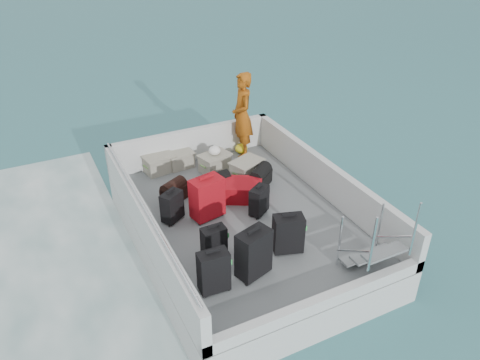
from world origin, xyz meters
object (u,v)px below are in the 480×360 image
object	(u,v)px
suitcase_2	(172,207)
crate_3	(247,170)
suitcase_6	(288,234)
crate_2	(215,163)
suitcase_5	(207,198)
passenger	(242,115)
crate_0	(159,164)
suitcase_1	(214,243)
suitcase_0	(214,272)
crate_1	(180,160)
suitcase_8	(239,190)
suitcase_3	(254,254)
suitcase_7	(259,201)

from	to	relation	value
suitcase_2	crate_3	distance (m)	1.97
suitcase_6	crate_2	distance (m)	2.90
suitcase_5	passenger	world-z (taller)	passenger
suitcase_6	suitcase_5	bearing A→B (deg)	135.20
crate_3	crate_0	bearing A→B (deg)	145.37
suitcase_1	crate_3	xyz separation A→B (m)	(1.58, 1.98, -0.10)
suitcase_0	suitcase_1	distance (m)	0.71
suitcase_5	crate_0	size ratio (longest dim) A/B	1.34
suitcase_1	suitcase_6	size ratio (longest dim) A/B	0.87
suitcase_0	passenger	size ratio (longest dim) A/B	0.36
suitcase_5	crate_2	world-z (taller)	suitcase_5
suitcase_5	crate_1	xyz separation A→B (m)	(0.20, 1.93, -0.23)
suitcase_1	crate_2	bearing A→B (deg)	65.12
suitcase_8	crate_1	world-z (taller)	suitcase_8
suitcase_1	crate_0	size ratio (longest dim) A/B	0.99
crate_1	passenger	distance (m)	1.62
suitcase_0	suitcase_6	size ratio (longest dim) A/B	1.03
suitcase_2	crate_1	size ratio (longest dim) A/B	1.09
crate_0	crate_1	bearing A→B (deg)	0.00
suitcase_1	passenger	world-z (taller)	passenger
suitcase_1	suitcase_2	world-z (taller)	suitcase_1
suitcase_1	crate_2	distance (m)	2.78
suitcase_3	suitcase_0	bearing A→B (deg)	166.33
suitcase_6	crate_0	bearing A→B (deg)	124.02
suitcase_7	crate_2	bearing A→B (deg)	60.05
suitcase_6	suitcase_7	distance (m)	1.12
suitcase_1	suitcase_8	bearing A→B (deg)	50.09
suitcase_1	suitcase_7	size ratio (longest dim) A/B	1.06
suitcase_3	crate_0	size ratio (longest dim) A/B	1.36
suitcase_3	crate_1	bearing A→B (deg)	69.63
suitcase_2	suitcase_7	size ratio (longest dim) A/B	1.05
suitcase_2	crate_1	distance (m)	1.93
suitcase_3	suitcase_6	bearing A→B (deg)	0.92
suitcase_7	crate_1	world-z (taller)	suitcase_7
suitcase_3	suitcase_6	distance (m)	0.79
crate_3	passenger	xyz separation A→B (m)	(0.38, 0.97, 0.74)
suitcase_5	suitcase_6	distance (m)	1.63
suitcase_3	suitcase_2	bearing A→B (deg)	90.65
suitcase_0	crate_0	bearing A→B (deg)	86.82
suitcase_3	suitcase_8	distance (m)	2.14
suitcase_3	suitcase_5	size ratio (longest dim) A/B	1.01
suitcase_2	suitcase_0	bearing A→B (deg)	-123.79
suitcase_8	suitcase_6	bearing A→B (deg)	-151.83
suitcase_3	suitcase_5	world-z (taller)	suitcase_3
suitcase_1	crate_3	distance (m)	2.53
suitcase_5	crate_1	size ratio (longest dim) A/B	1.49
suitcase_3	suitcase_7	world-z (taller)	suitcase_3
suitcase_2	crate_1	bearing A→B (deg)	33.48
suitcase_3	suitcase_6	size ratio (longest dim) A/B	1.19
suitcase_3	crate_2	xyz separation A→B (m)	(0.76, 3.15, -0.21)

